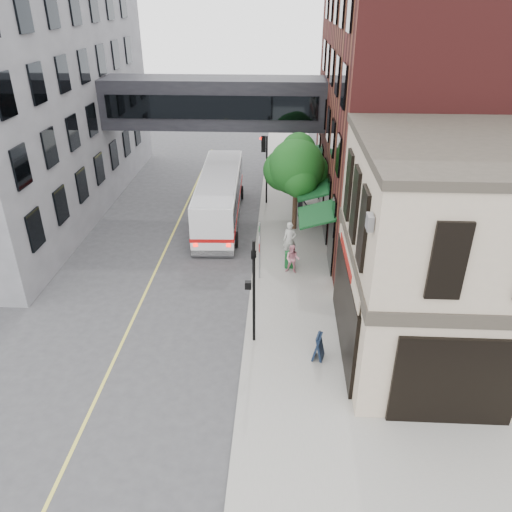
# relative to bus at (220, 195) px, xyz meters

# --- Properties ---
(ground) EXTENTS (120.00, 120.00, 0.00)m
(ground) POSITION_rel_bus_xyz_m (2.41, -14.45, -1.61)
(ground) COLOR #38383A
(ground) RESTS_ON ground
(sidewalk_main) EXTENTS (4.00, 60.00, 0.15)m
(sidewalk_main) POSITION_rel_bus_xyz_m (4.41, -0.45, -1.54)
(sidewalk_main) COLOR gray
(sidewalk_main) RESTS_ON ground
(corner_building) EXTENTS (10.19, 8.12, 8.45)m
(corner_building) POSITION_rel_bus_xyz_m (11.39, -12.45, 2.60)
(corner_building) COLOR #C4B296
(corner_building) RESTS_ON ground
(brick_building) EXTENTS (13.76, 18.00, 14.00)m
(brick_building) POSITION_rel_bus_xyz_m (12.39, 0.55, 5.38)
(brick_building) COLOR #4E1918
(brick_building) RESTS_ON ground
(skyway_bridge) EXTENTS (14.00, 3.18, 3.00)m
(skyway_bridge) POSITION_rel_bus_xyz_m (-0.59, 3.55, 4.89)
(skyway_bridge) COLOR black
(skyway_bridge) RESTS_ON ground
(traffic_signal_near) EXTENTS (0.44, 0.22, 4.60)m
(traffic_signal_near) POSITION_rel_bus_xyz_m (2.78, -12.45, 1.37)
(traffic_signal_near) COLOR black
(traffic_signal_near) RESTS_ON sidewalk_main
(traffic_signal_far) EXTENTS (0.53, 0.28, 4.50)m
(traffic_signal_far) POSITION_rel_bus_xyz_m (2.67, 2.55, 1.73)
(traffic_signal_far) COLOR black
(traffic_signal_far) RESTS_ON sidewalk_main
(street_sign_pole) EXTENTS (0.08, 0.75, 3.00)m
(street_sign_pole) POSITION_rel_bus_xyz_m (2.81, -7.45, 0.32)
(street_sign_pole) COLOR gray
(street_sign_pole) RESTS_ON sidewalk_main
(street_tree) EXTENTS (3.80, 3.20, 5.60)m
(street_tree) POSITION_rel_bus_xyz_m (4.61, -1.23, 2.30)
(street_tree) COLOR #382619
(street_tree) RESTS_ON sidewalk_main
(lane_marking) EXTENTS (0.12, 40.00, 0.01)m
(lane_marking) POSITION_rel_bus_xyz_m (-2.59, -4.45, -1.61)
(lane_marking) COLOR #D8CC4C
(lane_marking) RESTS_ON ground
(bus) EXTENTS (2.89, 10.76, 2.87)m
(bus) POSITION_rel_bus_xyz_m (0.00, 0.00, 0.00)
(bus) COLOR white
(bus) RESTS_ON ground
(pedestrian_a) EXTENTS (0.71, 0.48, 1.93)m
(pedestrian_a) POSITION_rel_bus_xyz_m (4.30, -5.06, -0.49)
(pedestrian_a) COLOR silver
(pedestrian_a) RESTS_ON sidewalk_main
(pedestrian_b) EXTENTS (0.84, 0.71, 1.50)m
(pedestrian_b) POSITION_rel_bus_xyz_m (4.43, -6.81, -0.71)
(pedestrian_b) COLOR pink
(pedestrian_b) RESTS_ON sidewalk_main
(pedestrian_c) EXTENTS (1.11, 0.78, 1.58)m
(pedestrian_c) POSITION_rel_bus_xyz_m (5.02, 0.44, -0.67)
(pedestrian_c) COLOR black
(pedestrian_c) RESTS_ON sidewalk_main
(newspaper_box) EXTENTS (0.44, 0.39, 0.85)m
(newspaper_box) POSITION_rel_bus_xyz_m (4.27, -6.26, -1.04)
(newspaper_box) COLOR #145B26
(newspaper_box) RESTS_ON sidewalk_main
(sandwich_board) EXTENTS (0.53, 0.68, 1.07)m
(sandwich_board) POSITION_rel_bus_xyz_m (5.35, -13.45, -0.93)
(sandwich_board) COLOR black
(sandwich_board) RESTS_ON sidewalk_main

